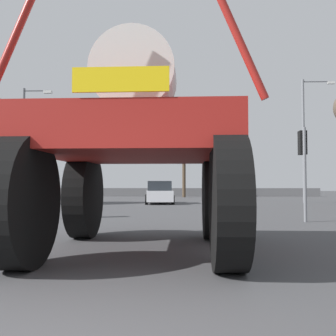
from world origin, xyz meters
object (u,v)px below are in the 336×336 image
at_px(sedan_ahead, 159,193).
at_px(traffic_signal_far_left, 92,169).
at_px(traffic_signal_near_right, 303,153).
at_px(oversize_sprayer, 139,150).
at_px(streetlight_far_right, 306,134).
at_px(bare_tree_far_center, 184,152).
at_px(streetlight_far_left, 25,139).

height_order(sedan_ahead, traffic_signal_far_left, traffic_signal_far_left).
bearing_deg(traffic_signal_near_right, oversize_sprayer, -129.42).
bearing_deg(oversize_sprayer, sedan_ahead, 3.15).
xyz_separation_m(streetlight_far_right, bare_tree_far_center, (-8.44, 12.48, -0.24)).
bearing_deg(bare_tree_far_center, streetlight_far_left, -121.45).
xyz_separation_m(sedan_ahead, streetlight_far_right, (10.19, 1.00, 4.11)).
height_order(traffic_signal_near_right, traffic_signal_far_left, traffic_signal_far_left).
relative_size(traffic_signal_near_right, bare_tree_far_center, 0.57).
bearing_deg(traffic_signal_far_left, streetlight_far_left, -131.12).
height_order(traffic_signal_near_right, streetlight_far_right, streetlight_far_right).
height_order(oversize_sprayer, streetlight_far_right, streetlight_far_right).
relative_size(traffic_signal_far_left, streetlight_far_left, 0.45).
xyz_separation_m(sedan_ahead, traffic_signal_far_left, (-4.87, 1.06, 1.68)).
bearing_deg(traffic_signal_far_left, sedan_ahead, -12.27).
xyz_separation_m(oversize_sprayer, sedan_ahead, (-0.70, 18.76, -1.23)).
bearing_deg(bare_tree_far_center, traffic_signal_far_left, -118.05).
relative_size(streetlight_far_left, streetlight_far_right, 0.84).
height_order(traffic_signal_near_right, bare_tree_far_center, bare_tree_far_center).
relative_size(sedan_ahead, bare_tree_far_center, 0.74).
distance_m(traffic_signal_far_left, streetlight_far_right, 15.25).
bearing_deg(traffic_signal_near_right, traffic_signal_far_left, 127.84).
relative_size(traffic_signal_far_left, streetlight_far_right, 0.38).
bearing_deg(streetlight_far_right, oversize_sprayer, -115.65).
xyz_separation_m(traffic_signal_near_right, traffic_signal_far_left, (-10.62, 13.67, 0.02)).
height_order(traffic_signal_far_left, streetlight_far_right, streetlight_far_right).
bearing_deg(traffic_signal_near_right, bare_tree_far_center, 98.72).
distance_m(sedan_ahead, streetlight_far_right, 11.04).
bearing_deg(bare_tree_far_center, streetlight_far_right, -55.92).
bearing_deg(traffic_signal_near_right, streetlight_far_left, 144.42).
height_order(sedan_ahead, traffic_signal_near_right, traffic_signal_near_right).
xyz_separation_m(oversize_sprayer, traffic_signal_far_left, (-5.57, 19.82, 0.45)).
bearing_deg(oversize_sprayer, traffic_signal_near_right, -38.42).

